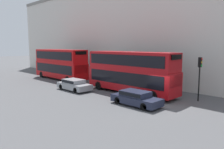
% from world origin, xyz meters
% --- Properties ---
extents(ground_plane, '(200.00, 200.00, 0.00)m').
position_xyz_m(ground_plane, '(0.00, 0.00, 0.00)').
color(ground_plane, '#515154').
extents(building_facade, '(1.10, 80.00, 14.53)m').
position_xyz_m(building_facade, '(7.00, 0.00, 7.57)').
color(building_facade, beige).
rests_on(building_facade, ground).
extents(bus_leading, '(2.59, 10.85, 4.49)m').
position_xyz_m(bus_leading, '(1.60, 4.69, 2.47)').
color(bus_leading, '#A80F14').
rests_on(bus_leading, ground).
extents(bus_second_in_queue, '(2.59, 10.70, 4.55)m').
position_xyz_m(bus_second_in_queue, '(1.60, 18.67, 2.50)').
color(bus_second_in_queue, '#B20C0F').
rests_on(bus_second_in_queue, ground).
extents(car_dark_sedan, '(1.82, 4.49, 1.26)m').
position_xyz_m(car_dark_sedan, '(-1.80, 1.17, 0.68)').
color(car_dark_sedan, '#1E2338').
rests_on(car_dark_sedan, ground).
extents(car_hatchback, '(1.89, 4.50, 1.28)m').
position_xyz_m(car_hatchback, '(-1.80, 10.30, 0.68)').
color(car_hatchback, gray).
rests_on(car_hatchback, ground).
extents(traffic_light, '(0.30, 0.36, 4.09)m').
position_xyz_m(traffic_light, '(3.44, -2.07, 2.94)').
color(traffic_light, black).
rests_on(traffic_light, ground).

